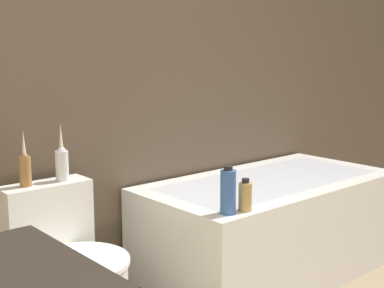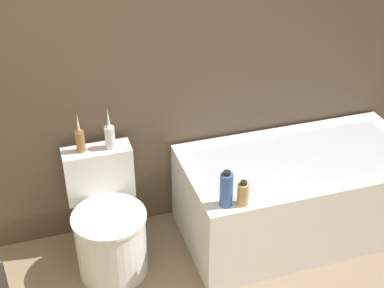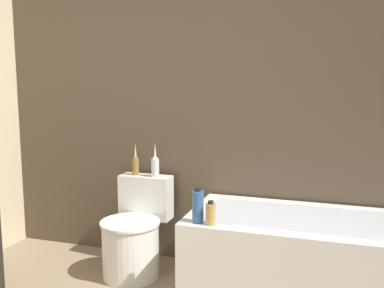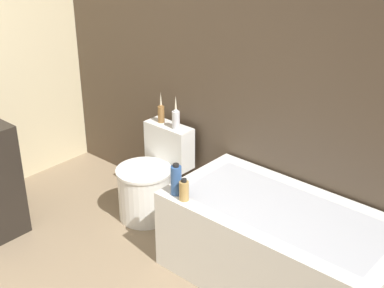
% 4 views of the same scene
% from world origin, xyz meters
% --- Properties ---
extents(wall_back_tiled, '(6.40, 0.06, 2.60)m').
position_xyz_m(wall_back_tiled, '(0.00, 2.04, 1.30)').
color(wall_back_tiled, brown).
rests_on(wall_back_tiled, ground_plane).
extents(bathtub, '(1.51, 0.77, 0.57)m').
position_xyz_m(bathtub, '(0.82, 1.61, 0.29)').
color(bathtub, white).
rests_on(bathtub, ground).
extents(toilet, '(0.44, 0.58, 0.70)m').
position_xyz_m(toilet, '(-0.42, 1.66, 0.29)').
color(toilet, white).
rests_on(toilet, ground).
extents(vase_gold, '(0.05, 0.05, 0.25)m').
position_xyz_m(vase_gold, '(-0.50, 1.88, 0.78)').
color(vase_gold, olive).
rests_on(vase_gold, toilet).
extents(vase_silver, '(0.06, 0.06, 0.27)m').
position_xyz_m(vase_silver, '(-0.33, 1.87, 0.79)').
color(vase_silver, silver).
rests_on(vase_silver, toilet).
extents(shampoo_bottle_tall, '(0.07, 0.07, 0.22)m').
position_xyz_m(shampoo_bottle_tall, '(0.19, 1.31, 0.67)').
color(shampoo_bottle_tall, '#335999').
rests_on(shampoo_bottle_tall, bathtub).
extents(shampoo_bottle_short, '(0.06, 0.06, 0.15)m').
position_xyz_m(shampoo_bottle_short, '(0.28, 1.28, 0.64)').
color(shampoo_bottle_short, tan).
rests_on(shampoo_bottle_short, bathtub).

